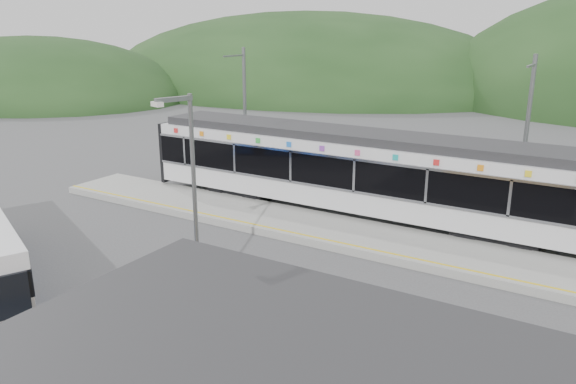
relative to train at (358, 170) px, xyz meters
The scene contains 8 objects.
ground 6.39m from the train, 97.67° to the right, with size 120.00×120.00×0.00m, color #4C4C4F.
hills 5.81m from the train, ahead, with size 146.00×149.00×26.00m.
platform 3.41m from the train, 106.68° to the right, with size 26.00×3.20×0.30m, color #9E9E99.
yellow_line 4.44m from the train, 101.43° to the right, with size 26.00×0.10×0.01m, color yellow.
train is the anchor object (origin of this frame).
catenary_mast_west 8.37m from the train, 161.83° to the left, with size 0.18×1.80×7.00m.
catenary_mast_east 6.89m from the train, 22.49° to the left, with size 0.18×1.80×7.00m.
lamp_post 10.66m from the train, 91.53° to the right, with size 0.43×1.15×6.35m.
Camera 1 is at (10.36, -15.68, 8.05)m, focal length 35.00 mm.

